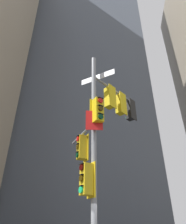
% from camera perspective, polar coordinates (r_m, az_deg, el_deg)
% --- Properties ---
extents(building_mid_block, '(15.44, 15.44, 41.92)m').
position_cam_1_polar(building_mid_block, '(33.54, -0.17, 5.44)').
color(building_mid_block, '#4C5460').
rests_on(building_mid_block, ground).
extents(signal_pole_assembly, '(3.16, 2.90, 8.67)m').
position_cam_1_polar(signal_pole_assembly, '(8.63, 2.72, -4.45)').
color(signal_pole_assembly, gray).
rests_on(signal_pole_assembly, ground).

